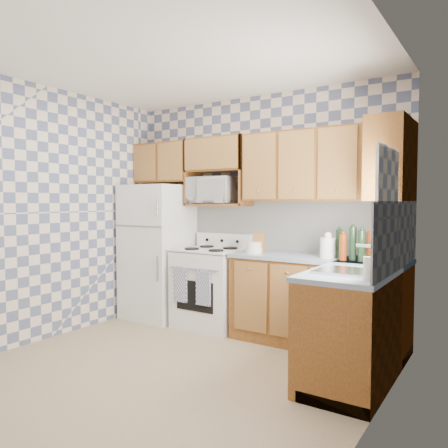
{
  "coord_description": "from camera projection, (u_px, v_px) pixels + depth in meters",
  "views": [
    {
      "loc": [
        2.42,
        -2.91,
        1.48
      ],
      "look_at": [
        0.05,
        0.75,
        1.25
      ],
      "focal_mm": 35.0,
      "sensor_mm": 36.0,
      "label": 1
    }
  ],
  "objects": [
    {
      "name": "floor",
      "position": [
        173.0,
        369.0,
        3.84
      ],
      "size": [
        3.4,
        3.4,
        0.0
      ],
      "primitive_type": "plane",
      "color": "#8D795D",
      "rests_on": "ground"
    },
    {
      "name": "microwave",
      "position": [
        214.0,
        190.0,
        5.26
      ],
      "size": [
        0.59,
        0.41,
        0.32
      ],
      "primitive_type": "imported",
      "rotation": [
        0.0,
        0.0,
        0.04
      ],
      "color": "silver",
      "rests_on": "microwave_shelf"
    },
    {
      "name": "food_containers",
      "position": [
        254.0,
        248.0,
        4.68
      ],
      "size": [
        0.18,
        0.18,
        0.12
      ],
      "primitive_type": null,
      "color": "beige",
      "rests_on": "countertop_back"
    },
    {
      "name": "cooktop",
      "position": [
        211.0,
        250.0,
        5.11
      ],
      "size": [
        0.76,
        0.65,
        0.02
      ],
      "primitive_type": "cube",
      "color": "silver",
      "rests_on": "stove_body"
    },
    {
      "name": "bottle_1",
      "position": [
        362.0,
        246.0,
        4.02
      ],
      "size": [
        0.07,
        0.07,
        0.29
      ],
      "primitive_type": "cylinder",
      "color": "black",
      "rests_on": "countertop_back"
    },
    {
      "name": "sink",
      "position": [
        348.0,
        272.0,
        3.4
      ],
      "size": [
        0.48,
        0.4,
        0.03
      ],
      "primitive_type": "cube",
      "color": "#B7B7BC",
      "rests_on": "countertop_right"
    },
    {
      "name": "countertop_right",
      "position": [
        360.0,
        269.0,
        3.7
      ],
      "size": [
        0.63,
        1.6,
        0.04
      ],
      "primitive_type": "cube",
      "color": "slate",
      "rests_on": "base_cabinets_right"
    },
    {
      "name": "backguard",
      "position": [
        224.0,
        240.0,
        5.34
      ],
      "size": [
        0.76,
        0.08,
        0.17
      ],
      "primitive_type": "cube",
      "color": "silver",
      "rests_on": "cooktop"
    },
    {
      "name": "stove_body",
      "position": [
        211.0,
        289.0,
        5.14
      ],
      "size": [
        0.76,
        0.65,
        0.9
      ],
      "primitive_type": "cube",
      "color": "silver",
      "rests_on": "floor"
    },
    {
      "name": "knife_block",
      "position": [
        260.0,
        243.0,
        4.71
      ],
      "size": [
        0.12,
        0.12,
        0.22
      ],
      "primitive_type": "cube",
      "rotation": [
        0.0,
        0.0,
        0.2
      ],
      "color": "brown",
      "rests_on": "countertop_back"
    },
    {
      "name": "bottle_2",
      "position": [
        370.0,
        246.0,
        4.08
      ],
      "size": [
        0.07,
        0.07,
        0.27
      ],
      "primitive_type": "cylinder",
      "color": "#622509",
      "rests_on": "countertop_back"
    },
    {
      "name": "right_wall",
      "position": [
        374.0,
        221.0,
        2.84
      ],
      "size": [
        0.02,
        3.2,
        2.7
      ],
      "primitive_type": "cube",
      "color": "slate",
      "rests_on": "ground"
    },
    {
      "name": "soap_bottle",
      "position": [
        368.0,
        269.0,
        3.05
      ],
      "size": [
        0.06,
        0.06,
        0.17
      ],
      "primitive_type": "cylinder",
      "color": "beige",
      "rests_on": "countertop_right"
    },
    {
      "name": "bottle_0",
      "position": [
        353.0,
        244.0,
        4.13
      ],
      "size": [
        0.07,
        0.07,
        0.31
      ],
      "primitive_type": "cylinder",
      "color": "black",
      "rests_on": "countertop_back"
    },
    {
      "name": "back_wall",
      "position": [
        260.0,
        212.0,
        5.11
      ],
      "size": [
        3.4,
        0.02,
        2.7
      ],
      "primitive_type": "cube",
      "color": "slate",
      "rests_on": "ground"
    },
    {
      "name": "bottle_3",
      "position": [
        343.0,
        247.0,
        4.1
      ],
      "size": [
        0.07,
        0.07,
        0.25
      ],
      "primitive_type": "cylinder",
      "color": "#622509",
      "rests_on": "countertop_back"
    },
    {
      "name": "countertop_back",
      "position": [
        317.0,
        258.0,
        4.43
      ],
      "size": [
        1.77,
        0.63,
        0.04
      ],
      "primitive_type": "cube",
      "color": "slate",
      "rests_on": "base_cabinets_back"
    },
    {
      "name": "upper_cabinets_fridge",
      "position": [
        166.0,
        163.0,
        5.64
      ],
      "size": [
        0.82,
        0.33,
        0.5
      ],
      "primitive_type": "cube",
      "color": "#5F3110",
      "rests_on": "back_wall"
    },
    {
      "name": "upper_cabinets_back",
      "position": [
        323.0,
        165.0,
        4.49
      ],
      "size": [
        1.75,
        0.33,
        0.74
      ],
      "primitive_type": "cube",
      "color": "#5F3110",
      "rests_on": "back_wall"
    },
    {
      "name": "refrigerator",
      "position": [
        158.0,
        252.0,
        5.53
      ],
      "size": [
        0.75,
        0.7,
        1.68
      ],
      "primitive_type": "cube",
      "color": "silver",
      "rests_on": "floor"
    },
    {
      "name": "microwave_shelf",
      "position": [
        219.0,
        205.0,
        5.22
      ],
      "size": [
        0.8,
        0.33,
        0.03
      ],
      "primitive_type": "cube",
      "color": "#5F3110",
      "rests_on": "back_wall"
    },
    {
      "name": "window",
      "position": [
        387.0,
        205.0,
        3.22
      ],
      "size": [
        0.02,
        0.66,
        0.86
      ],
      "primitive_type": "cube",
      "color": "white",
      "rests_on": "right_wall"
    },
    {
      "name": "bottle_4",
      "position": [
        339.0,
        244.0,
        4.26
      ],
      "size": [
        0.07,
        0.07,
        0.28
      ],
      "primitive_type": "cylinder",
      "color": "black",
      "rests_on": "countertop_back"
    },
    {
      "name": "backsplash_back",
      "position": [
        291.0,
        226.0,
        4.89
      ],
      "size": [
        2.6,
        0.02,
        0.56
      ],
      "primitive_type": "cube",
      "color": "white",
      "rests_on": "back_wall"
    },
    {
      "name": "electric_kettle",
      "position": [
        328.0,
        248.0,
        4.3
      ],
      "size": [
        0.16,
        0.16,
        0.2
      ],
      "primitive_type": "cylinder",
      "color": "silver",
      "rests_on": "countertop_back"
    },
    {
      "name": "upper_cabinets_right",
      "position": [
        391.0,
        160.0,
        3.95
      ],
      "size": [
        0.33,
        0.7,
        0.74
      ],
      "primitive_type": "cube",
      "color": "#5F3110",
      "rests_on": "right_wall"
    },
    {
      "name": "base_cabinets_back",
      "position": [
        317.0,
        303.0,
        4.45
      ],
      "size": [
        1.75,
        0.6,
        0.88
      ],
      "primitive_type": "cube",
      "color": "#5F3110",
      "rests_on": "floor"
    },
    {
      "name": "backsplash_right",
      "position": [
        397.0,
        236.0,
        3.53
      ],
      "size": [
        0.02,
        1.6,
        0.56
      ],
      "primitive_type": "cube",
      "color": "white",
      "rests_on": "right_wall"
    },
    {
      "name": "base_cabinets_right",
      "position": [
        360.0,
        323.0,
        3.72
      ],
      "size": [
        0.6,
        1.6,
        0.88
      ],
      "primitive_type": "cube",
      "color": "#5F3110",
      "rests_on": "floor"
    },
    {
      "name": "dish_towel_right",
      "position": [
        203.0,
        288.0,
        4.77
      ],
      "size": [
        0.19,
        0.02,
        0.39
      ],
      "primitive_type": "cube",
      "color": "navy",
      "rests_on": "stove_body"
    },
    {
      "name": "dish_towel_left",
      "position": [
        180.0,
        285.0,
        4.95
      ],
      "size": [
        0.19,
        0.02,
        0.39
      ],
      "primitive_type": "cube",
      "color": "navy",
      "rests_on": "stove_body"
    }
  ]
}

